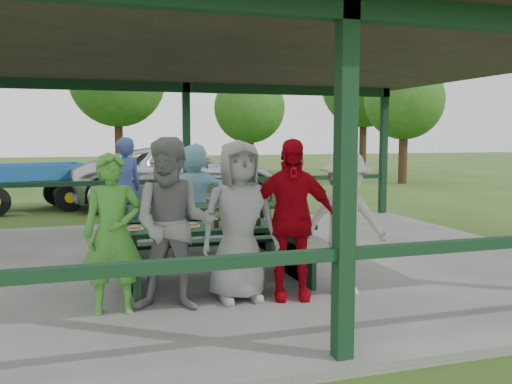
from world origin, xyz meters
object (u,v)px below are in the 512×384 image
object	(u,v)px
contestant_green	(113,233)
spectator_lblue	(194,192)
pickup_truck	(183,176)
farm_trailer	(28,186)
contestant_red	(290,219)
spectator_blue	(124,188)
spectator_grey	(294,197)
picnic_table_near	(217,247)
picnic_table_far	(196,222)
contestant_grey_left	(173,225)
contestant_white_fedora	(345,223)
contestant_grey_mid	(239,221)

from	to	relation	value
contestant_green	spectator_lblue	size ratio (longest dim) A/B	0.97
pickup_truck	farm_trailer	bearing A→B (deg)	89.03
contestant_red	spectator_blue	distance (m)	4.63
pickup_truck	spectator_grey	bearing A→B (deg)	-167.71
picnic_table_near	farm_trailer	world-z (taller)	farm_trailer
picnic_table_far	spectator_blue	bearing A→B (deg)	125.22
picnic_table_far	spectator_grey	world-z (taller)	spectator_grey
spectator_grey	contestant_grey_left	bearing A→B (deg)	76.29
contestant_grey_left	spectator_lblue	bearing A→B (deg)	92.58
picnic_table_far	contestant_white_fedora	bearing A→B (deg)	-66.69
farm_trailer	spectator_lblue	bearing A→B (deg)	-74.96
contestant_grey_left	contestant_grey_mid	size ratio (longest dim) A/B	1.02
picnic_table_far	spectator_lblue	world-z (taller)	spectator_lblue
contestant_green	contestant_white_fedora	size ratio (longest dim) A/B	0.97
spectator_grey	pickup_truck	xyz separation A→B (m)	(-1.12, 5.76, -0.01)
contestant_grey_mid	pickup_truck	distance (m)	9.34
farm_trailer	contestant_green	bearing A→B (deg)	-93.97
contestant_grey_mid	spectator_grey	size ratio (longest dim) A/B	1.24
contestant_green	spectator_grey	distance (m)	4.94
picnic_table_near	contestant_grey_mid	size ratio (longest dim) A/B	1.34
contestant_green	contestant_white_fedora	distance (m)	2.67
contestant_white_fedora	spectator_grey	xyz separation A→B (m)	(0.75, 3.66, -0.11)
contestant_grey_mid	contestant_red	bearing A→B (deg)	-10.93
spectator_blue	contestant_grey_mid	bearing A→B (deg)	84.41
spectator_lblue	picnic_table_far	bearing A→B (deg)	64.99
spectator_blue	contestant_grey_left	bearing A→B (deg)	74.25
contestant_green	contestant_white_fedora	xyz separation A→B (m)	(2.66, -0.10, 0.00)
contestant_grey_left	contestant_grey_mid	world-z (taller)	contestant_grey_left
contestant_grey_mid	contestant_green	bearing A→B (deg)	179.23
spectator_grey	spectator_blue	bearing A→B (deg)	10.43
contestant_red	contestant_grey_left	bearing A→B (deg)	-164.66
picnic_table_far	contestant_red	distance (m)	2.96
contestant_red	pickup_truck	world-z (taller)	contestant_red
farm_trailer	contestant_white_fedora	bearing A→B (deg)	-79.71
contestant_green	contestant_red	size ratio (longest dim) A/B	0.92
contestant_red	spectator_lblue	distance (m)	3.72
picnic_table_near	spectator_blue	bearing A→B (deg)	104.95
spectator_blue	farm_trailer	xyz separation A→B (m)	(-2.17, 5.21, -0.37)
farm_trailer	pickup_truck	bearing A→B (deg)	-16.89
contestant_grey_mid	contestant_red	distance (m)	0.59
picnic_table_near	picnic_table_far	bearing A→B (deg)	86.80
contestant_white_fedora	spectator_blue	xyz separation A→B (m)	(-2.29, 4.37, 0.07)
contestant_green	spectator_blue	xyz separation A→B (m)	(0.38, 4.27, 0.07)
picnic_table_far	contestant_red	world-z (taller)	contestant_red
contestant_grey_mid	pickup_truck	xyz separation A→B (m)	(0.90, 9.29, -0.18)
contestant_grey_left	pickup_truck	bearing A→B (deg)	96.48
picnic_table_far	contestant_green	distance (m)	3.16
spectator_blue	farm_trailer	distance (m)	5.65
spectator_lblue	spectator_grey	world-z (taller)	spectator_lblue
spectator_grey	farm_trailer	xyz separation A→B (m)	(-5.20, 5.91, -0.18)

